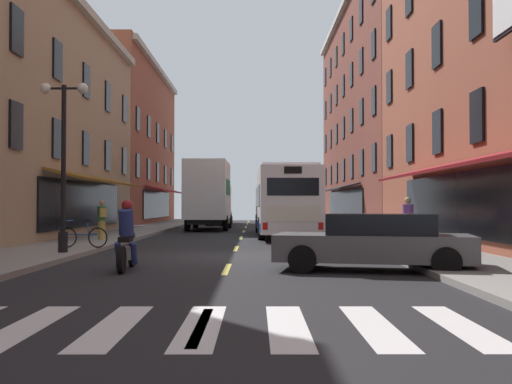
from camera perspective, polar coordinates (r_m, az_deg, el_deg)
ground_plane at (r=17.49m, az=-2.47°, el=-6.47°), size 34.80×80.00×0.10m
lane_centre_dashes at (r=17.23m, az=-2.50°, el=-6.37°), size 0.14×73.90×0.01m
crosswalk_near at (r=7.59m, az=-5.59°, el=-12.94°), size 7.10×2.80×0.01m
sidewalk_left at (r=18.67m, az=-20.97°, el=-5.69°), size 3.00×80.00×0.14m
sidewalk_right at (r=18.22m, az=16.51°, el=-5.83°), size 3.00×80.00×0.14m
transit_bus at (r=28.50m, az=2.57°, el=-0.91°), size 2.78×11.28×3.27m
box_truck at (r=35.43m, az=-4.80°, el=-0.33°), size 2.53×7.31×4.09m
sedan_near at (r=13.84m, az=11.43°, el=-4.79°), size 4.75×2.62×1.33m
sedan_mid at (r=44.39m, az=-3.77°, el=-2.29°), size 1.97×4.73×1.45m
motorcycle_rider at (r=14.03m, az=-12.73°, el=-4.63°), size 0.62×2.07×1.66m
bicycle_near at (r=19.83m, az=-16.82°, el=-4.21°), size 1.70×0.48×0.91m
pedestrian_near at (r=24.14m, az=-15.05°, el=-2.57°), size 0.44×0.52×1.57m
pedestrian_mid at (r=19.84m, az=14.53°, el=-2.82°), size 0.36×0.36×1.65m
street_lamp_twin at (r=18.06m, az=-18.53°, el=3.19°), size 1.42×0.32×5.01m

